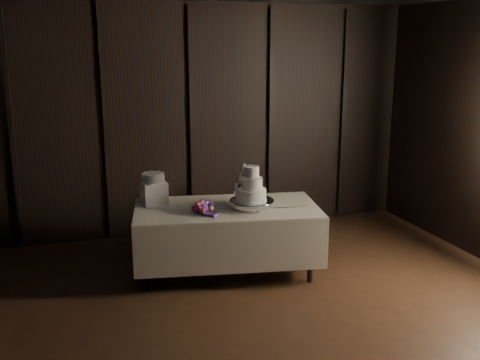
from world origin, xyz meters
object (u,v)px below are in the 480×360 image
object	(u,v)px
cake_stand	(252,204)
bouquet	(202,208)
box_pedestal	(154,193)
display_table	(227,237)
wedding_cake	(250,187)
small_cake	(153,178)

from	to	relation	value
cake_stand	bouquet	bearing A→B (deg)	-179.41
box_pedestal	cake_stand	bearing A→B (deg)	-26.30
cake_stand	box_pedestal	size ratio (longest dim) A/B	1.86
display_table	wedding_cake	bearing A→B (deg)	-23.86
wedding_cake	display_table	bearing A→B (deg)	167.18
cake_stand	bouquet	distance (m)	0.55
wedding_cake	box_pedestal	distance (m)	1.08
box_pedestal	display_table	bearing A→B (deg)	-25.83
display_table	cake_stand	bearing A→B (deg)	-17.88
bouquet	small_cake	distance (m)	0.69
display_table	bouquet	bearing A→B (deg)	-146.75
cake_stand	box_pedestal	xyz separation A→B (m)	(-0.97, 0.48, 0.08)
wedding_cake	small_cake	xyz separation A→B (m)	(-0.95, 0.50, 0.06)
bouquet	small_cake	bearing A→B (deg)	131.38
wedding_cake	cake_stand	bearing A→B (deg)	50.60
wedding_cake	small_cake	world-z (taller)	wedding_cake
cake_stand	wedding_cake	distance (m)	0.20
cake_stand	bouquet	size ratio (longest dim) A/B	1.31
display_table	cake_stand	distance (m)	0.47
wedding_cake	box_pedestal	bearing A→B (deg)	173.15
display_table	bouquet	xyz separation A→B (m)	(-0.30, -0.13, 0.40)
box_pedestal	small_cake	xyz separation A→B (m)	(0.00, 0.00, 0.17)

